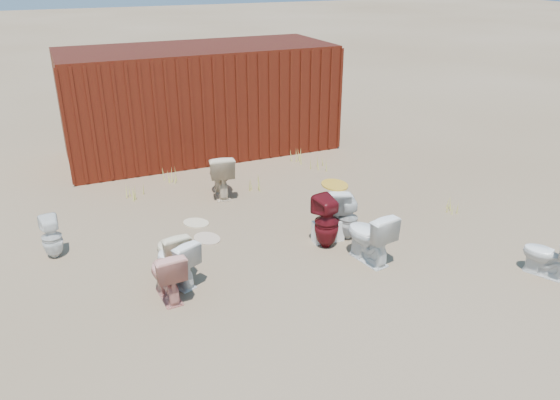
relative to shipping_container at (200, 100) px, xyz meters
name	(u,v)px	position (x,y,z in m)	size (l,w,h in m)	color
ground	(295,246)	(0.00, -5.20, -1.20)	(100.00, 100.00, 0.00)	brown
shipping_container	(200,100)	(0.00, 0.00, 0.00)	(6.00, 2.40, 2.40)	#510F0D
toilet_front_a	(176,261)	(-1.97, -5.54, -0.85)	(0.40, 0.69, 0.71)	white
toilet_front_pink	(167,274)	(-2.16, -5.81, -0.84)	(0.40, 0.71, 0.72)	tan
toilet_front_c	(369,236)	(0.81, -6.04, -0.79)	(0.46, 0.80, 0.82)	white
toilet_front_maroon	(327,222)	(0.44, -5.40, -0.78)	(0.38, 0.39, 0.85)	#5B0F15
toilet_front_e	(546,255)	(2.90, -7.40, -0.88)	(0.36, 0.63, 0.65)	white
toilet_back_a	(52,237)	(-3.50, -4.05, -0.87)	(0.30, 0.31, 0.67)	white
toilet_back_beige_left	(172,252)	(-1.96, -5.25, -0.85)	(0.39, 0.69, 0.70)	beige
toilet_back_beige_right	(221,175)	(-0.44, -2.79, -0.78)	(0.47, 0.82, 0.84)	beige
toilet_back_yellowlid	(334,208)	(0.81, -4.96, -0.80)	(0.45, 0.79, 0.81)	silver
toilet_back_e	(348,218)	(0.88, -5.30, -0.84)	(0.32, 0.33, 0.71)	silver
yellow_lid	(335,185)	(0.81, -4.96, -0.38)	(0.41, 0.51, 0.03)	gold
loose_tank	(328,231)	(0.55, -5.25, -1.02)	(0.50, 0.20, 0.35)	white
loose_lid_near	(207,239)	(-1.22, -4.43, -1.19)	(0.38, 0.49, 0.02)	#C3A98D
loose_lid_far	(196,223)	(-1.23, -3.80, -1.19)	(0.36, 0.47, 0.02)	beige
weed_clump_a	(135,190)	(-1.97, -2.24, -1.05)	(0.36, 0.36, 0.30)	#BAB14A
weed_clump_b	(252,182)	(0.21, -2.75, -1.05)	(0.32, 0.32, 0.29)	#BAB14A
weed_clump_c	(319,163)	(1.93, -2.28, -1.05)	(0.36, 0.36, 0.29)	#BAB14A
weed_clump_d	(171,175)	(-1.16, -1.70, -1.06)	(0.30, 0.30, 0.28)	#BAB14A
weed_clump_e	(298,156)	(1.71, -1.70, -1.04)	(0.34, 0.34, 0.31)	#BAB14A
weed_clump_f	(453,206)	(3.15, -5.16, -1.09)	(0.28, 0.28, 0.22)	#BAB14A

